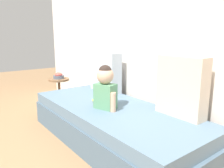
{
  "coord_description": "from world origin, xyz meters",
  "views": [
    {
      "loc": [
        1.82,
        -1.39,
        1.15
      ],
      "look_at": [
        -0.0,
        0.0,
        0.66
      ],
      "focal_mm": 35.61,
      "sensor_mm": 36.0,
      "label": 1
    }
  ],
  "objects_px": {
    "banana": "(96,101)",
    "fruit_bowl": "(59,76)",
    "side_table": "(59,86)",
    "throw_pillow_left": "(105,72)",
    "couch": "(112,124)",
    "toddler": "(105,86)",
    "throw_pillow_right": "(182,87)"
  },
  "relations": [
    {
      "from": "throw_pillow_right",
      "to": "fruit_bowl",
      "type": "distance_m",
      "value": 2.09
    },
    {
      "from": "throw_pillow_left",
      "to": "toddler",
      "type": "bearing_deg",
      "value": -35.85
    },
    {
      "from": "throw_pillow_left",
      "to": "toddler",
      "type": "height_order",
      "value": "throw_pillow_left"
    },
    {
      "from": "couch",
      "to": "fruit_bowl",
      "type": "bearing_deg",
      "value": 178.43
    },
    {
      "from": "throw_pillow_left",
      "to": "fruit_bowl",
      "type": "height_order",
      "value": "throw_pillow_left"
    },
    {
      "from": "throw_pillow_left",
      "to": "banana",
      "type": "bearing_deg",
      "value": -46.43
    },
    {
      "from": "fruit_bowl",
      "to": "toddler",
      "type": "bearing_deg",
      "value": -5.07
    },
    {
      "from": "couch",
      "to": "throw_pillow_right",
      "type": "relative_size",
      "value": 3.9
    },
    {
      "from": "throw_pillow_left",
      "to": "couch",
      "type": "bearing_deg",
      "value": -29.88
    },
    {
      "from": "throw_pillow_left",
      "to": "throw_pillow_right",
      "type": "bearing_deg",
      "value": 0.0
    },
    {
      "from": "throw_pillow_left",
      "to": "side_table",
      "type": "relative_size",
      "value": 1.09
    },
    {
      "from": "throw_pillow_right",
      "to": "fruit_bowl",
      "type": "relative_size",
      "value": 3.36
    },
    {
      "from": "side_table",
      "to": "fruit_bowl",
      "type": "bearing_deg",
      "value": -1.79
    },
    {
      "from": "couch",
      "to": "side_table",
      "type": "height_order",
      "value": "side_table"
    },
    {
      "from": "throw_pillow_left",
      "to": "side_table",
      "type": "xyz_separation_m",
      "value": [
        -0.84,
        -0.31,
        -0.3
      ]
    },
    {
      "from": "couch",
      "to": "toddler",
      "type": "bearing_deg",
      "value": -91.41
    },
    {
      "from": "throw_pillow_right",
      "to": "side_table",
      "type": "height_order",
      "value": "throw_pillow_right"
    },
    {
      "from": "throw_pillow_right",
      "to": "banana",
      "type": "distance_m",
      "value": 0.96
    },
    {
      "from": "toddler",
      "to": "banana",
      "type": "height_order",
      "value": "toddler"
    },
    {
      "from": "throw_pillow_right",
      "to": "throw_pillow_left",
      "type": "bearing_deg",
      "value": 180.0
    },
    {
      "from": "throw_pillow_right",
      "to": "side_table",
      "type": "relative_size",
      "value": 1.16
    },
    {
      "from": "toddler",
      "to": "banana",
      "type": "xyz_separation_m",
      "value": [
        -0.21,
        0.02,
        -0.22
      ]
    },
    {
      "from": "banana",
      "to": "fruit_bowl",
      "type": "bearing_deg",
      "value": 174.95
    },
    {
      "from": "toddler",
      "to": "side_table",
      "type": "relative_size",
      "value": 0.94
    },
    {
      "from": "banana",
      "to": "side_table",
      "type": "xyz_separation_m",
      "value": [
        -1.24,
        0.11,
        -0.06
      ]
    },
    {
      "from": "side_table",
      "to": "couch",
      "type": "bearing_deg",
      "value": -1.57
    },
    {
      "from": "toddler",
      "to": "side_table",
      "type": "distance_m",
      "value": 1.48
    },
    {
      "from": "couch",
      "to": "side_table",
      "type": "bearing_deg",
      "value": 178.43
    },
    {
      "from": "fruit_bowl",
      "to": "throw_pillow_left",
      "type": "bearing_deg",
      "value": 20.32
    },
    {
      "from": "throw_pillow_right",
      "to": "fruit_bowl",
      "type": "xyz_separation_m",
      "value": [
        -2.06,
        -0.31,
        -0.16
      ]
    },
    {
      "from": "throw_pillow_right",
      "to": "banana",
      "type": "xyz_separation_m",
      "value": [
        -0.82,
        -0.42,
        -0.26
      ]
    },
    {
      "from": "fruit_bowl",
      "to": "side_table",
      "type": "bearing_deg",
      "value": 178.21
    }
  ]
}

